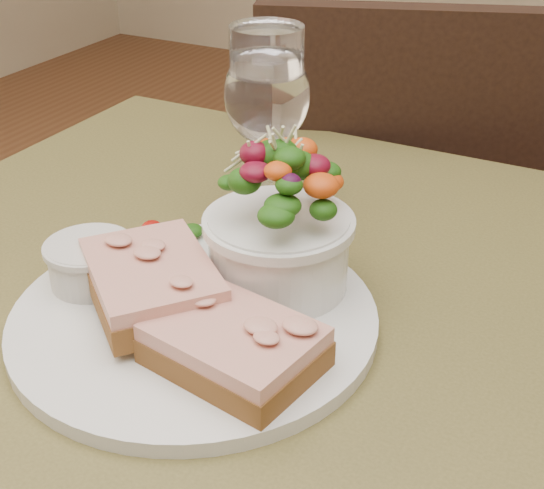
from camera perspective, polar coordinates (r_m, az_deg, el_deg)
The scene contains 9 objects.
cafe_table at distance 0.65m, azimuth -1.75°, elevation -13.15°, with size 0.80×0.80×0.75m.
chair_far at distance 1.34m, azimuth 9.15°, elevation -7.25°, with size 0.54×0.54×0.90m.
dinner_plate at distance 0.59m, azimuth -5.87°, elevation -5.51°, with size 0.28×0.28×0.01m, color silver.
sandwich_front at distance 0.52m, azimuth -2.86°, elevation -7.60°, with size 0.12×0.10×0.03m.
sandwich_back at distance 0.58m, azimuth -9.03°, elevation -2.76°, with size 0.15×0.14×0.03m.
ramekin at distance 0.62m, azimuth -13.51°, elevation -1.23°, with size 0.07×0.07×0.04m.
salad_bowl at distance 0.58m, azimuth 0.51°, elevation 1.90°, with size 0.11×0.11×0.13m.
garnish at distance 0.67m, azimuth -8.01°, elevation 0.73°, with size 0.05×0.04×0.02m.
wine_glass at distance 0.68m, azimuth -0.38°, elevation 10.74°, with size 0.08×0.08×0.18m.
Camera 1 is at (0.24, -0.42, 1.10)m, focal length 50.00 mm.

